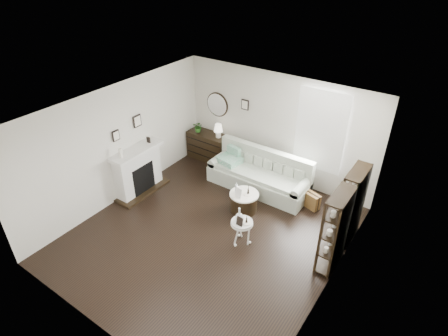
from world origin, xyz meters
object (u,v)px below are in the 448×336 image
Objects in this scene: drum_table at (244,202)px; pedestal_table at (242,223)px; dresser at (208,147)px; sofa at (260,176)px.

pedestal_table reaches higher than drum_table.
dresser reaches higher than drum_table.
pedestal_table is at bearing -60.36° from drum_table.
sofa is 4.63× the size of pedestal_table.
drum_table is (0.17, -0.99, -0.09)m from sofa.
dresser is 2.46m from drum_table.
sofa is 2.14× the size of dresser.
drum_table is 1.08m from pedestal_table.
drum_table is at bearing 119.64° from pedestal_table.
pedestal_table is (2.54, -2.30, 0.10)m from dresser.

